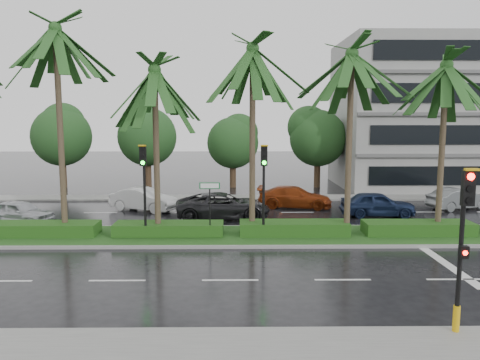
{
  "coord_description": "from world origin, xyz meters",
  "views": [
    {
      "loc": [
        0.17,
        -20.95,
        5.7
      ],
      "look_at": [
        0.42,
        1.5,
        2.73
      ],
      "focal_mm": 35.0,
      "sensor_mm": 36.0,
      "label": 1
    }
  ],
  "objects_px": {
    "car_darkgrey": "(223,206)",
    "car_grey": "(459,199)",
    "car_blue": "(377,204)",
    "street_sign": "(210,196)",
    "car_red": "(295,197)",
    "car_silver": "(20,212)",
    "signal_near": "(463,244)",
    "car_white": "(144,199)",
    "signal_median_left": "(144,178)"
  },
  "relations": [
    {
      "from": "car_darkgrey",
      "to": "car_grey",
      "type": "height_order",
      "value": "car_darkgrey"
    },
    {
      "from": "car_darkgrey",
      "to": "car_blue",
      "type": "xyz_separation_m",
      "value": [
        9.0,
        0.56,
        -0.02
      ]
    },
    {
      "from": "street_sign",
      "to": "car_red",
      "type": "bearing_deg",
      "value": 58.21
    },
    {
      "from": "car_red",
      "to": "car_darkgrey",
      "type": "bearing_deg",
      "value": 136.06
    },
    {
      "from": "car_darkgrey",
      "to": "car_red",
      "type": "relative_size",
      "value": 1.14
    },
    {
      "from": "car_silver",
      "to": "car_red",
      "type": "distance_m",
      "value": 16.14
    },
    {
      "from": "car_grey",
      "to": "signal_near",
      "type": "bearing_deg",
      "value": 135.6
    },
    {
      "from": "car_white",
      "to": "car_grey",
      "type": "distance_m",
      "value": 19.79
    },
    {
      "from": "street_sign",
      "to": "car_white",
      "type": "height_order",
      "value": "street_sign"
    },
    {
      "from": "signal_median_left",
      "to": "car_silver",
      "type": "height_order",
      "value": "signal_median_left"
    },
    {
      "from": "car_blue",
      "to": "car_white",
      "type": "bearing_deg",
      "value": 85.76
    },
    {
      "from": "street_sign",
      "to": "car_darkgrey",
      "type": "distance_m",
      "value": 5.0
    },
    {
      "from": "street_sign",
      "to": "car_red",
      "type": "height_order",
      "value": "street_sign"
    },
    {
      "from": "car_grey",
      "to": "car_blue",
      "type": "bearing_deg",
      "value": 91.08
    },
    {
      "from": "signal_near",
      "to": "street_sign",
      "type": "bearing_deg",
      "value": 125.34
    },
    {
      "from": "signal_near",
      "to": "street_sign",
      "type": "distance_m",
      "value": 12.11
    },
    {
      "from": "signal_near",
      "to": "car_grey",
      "type": "bearing_deg",
      "value": 64.41
    },
    {
      "from": "car_blue",
      "to": "car_grey",
      "type": "height_order",
      "value": "car_blue"
    },
    {
      "from": "signal_near",
      "to": "car_grey",
      "type": "height_order",
      "value": "signal_near"
    },
    {
      "from": "car_silver",
      "to": "car_white",
      "type": "bearing_deg",
      "value": -41.43
    },
    {
      "from": "car_red",
      "to": "car_grey",
      "type": "bearing_deg",
      "value": -83.58
    },
    {
      "from": "signal_median_left",
      "to": "car_red",
      "type": "height_order",
      "value": "signal_median_left"
    },
    {
      "from": "car_silver",
      "to": "car_white",
      "type": "height_order",
      "value": "car_white"
    },
    {
      "from": "car_white",
      "to": "signal_median_left",
      "type": "bearing_deg",
      "value": -144.86
    },
    {
      "from": "car_silver",
      "to": "car_grey",
      "type": "height_order",
      "value": "car_grey"
    },
    {
      "from": "signal_median_left",
      "to": "car_white",
      "type": "relative_size",
      "value": 1.02
    },
    {
      "from": "signal_near",
      "to": "car_grey",
      "type": "distance_m",
      "value": 19.28
    },
    {
      "from": "signal_near",
      "to": "car_silver",
      "type": "xyz_separation_m",
      "value": [
        -17.5,
        13.43,
        -1.86
      ]
    },
    {
      "from": "car_darkgrey",
      "to": "car_silver",
      "type": "bearing_deg",
      "value": 92.56
    },
    {
      "from": "car_white",
      "to": "car_darkgrey",
      "type": "relative_size",
      "value": 0.8
    },
    {
      "from": "car_silver",
      "to": "car_grey",
      "type": "xyz_separation_m",
      "value": [
        25.79,
        3.88,
        0.02
      ]
    },
    {
      "from": "car_darkgrey",
      "to": "car_blue",
      "type": "height_order",
      "value": "car_darkgrey"
    },
    {
      "from": "car_silver",
      "to": "car_darkgrey",
      "type": "xyz_separation_m",
      "value": [
        11.0,
        1.23,
        0.1
      ]
    },
    {
      "from": "signal_median_left",
      "to": "car_grey",
      "type": "bearing_deg",
      "value": 22.61
    },
    {
      "from": "car_silver",
      "to": "street_sign",
      "type": "bearing_deg",
      "value": -91.5
    },
    {
      "from": "signal_median_left",
      "to": "car_silver",
      "type": "relative_size",
      "value": 1.15
    },
    {
      "from": "signal_near",
      "to": "car_blue",
      "type": "xyz_separation_m",
      "value": [
        2.5,
        15.21,
        -1.78
      ]
    },
    {
      "from": "signal_median_left",
      "to": "car_white",
      "type": "distance_m",
      "value": 7.89
    },
    {
      "from": "car_white",
      "to": "car_grey",
      "type": "relative_size",
      "value": 1.05
    },
    {
      "from": "car_red",
      "to": "car_white",
      "type": "bearing_deg",
      "value": 105.09
    },
    {
      "from": "car_silver",
      "to": "signal_near",
      "type": "bearing_deg",
      "value": -110.29
    },
    {
      "from": "signal_median_left",
      "to": "car_grey",
      "type": "xyz_separation_m",
      "value": [
        18.29,
        7.62,
        -2.33
      ]
    },
    {
      "from": "street_sign",
      "to": "car_white",
      "type": "relative_size",
      "value": 0.61
    },
    {
      "from": "car_silver",
      "to": "car_red",
      "type": "xyz_separation_m",
      "value": [
        15.5,
        4.51,
        0.03
      ]
    },
    {
      "from": "car_blue",
      "to": "car_grey",
      "type": "bearing_deg",
      "value": -66.73
    },
    {
      "from": "street_sign",
      "to": "car_darkgrey",
      "type": "height_order",
      "value": "street_sign"
    },
    {
      "from": "car_darkgrey",
      "to": "signal_median_left",
      "type": "bearing_deg",
      "value": 141.01
    },
    {
      "from": "street_sign",
      "to": "car_grey",
      "type": "height_order",
      "value": "street_sign"
    },
    {
      "from": "signal_near",
      "to": "car_darkgrey",
      "type": "distance_m",
      "value": 16.13
    },
    {
      "from": "street_sign",
      "to": "car_blue",
      "type": "height_order",
      "value": "street_sign"
    }
  ]
}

